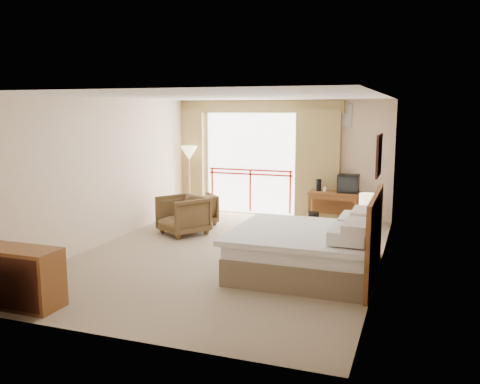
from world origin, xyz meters
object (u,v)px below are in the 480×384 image
at_px(wastebasket, 313,219).
at_px(side_table, 172,210).
at_px(dresser, 17,277).
at_px(nightstand, 366,242).
at_px(table_lamp, 368,202).
at_px(bed, 309,250).
at_px(desk, 334,198).
at_px(armchair_far, 198,224).
at_px(tv, 348,184).
at_px(floor_lamp, 189,155).
at_px(armchair_near, 183,234).

bearing_deg(wastebasket, side_table, -161.00).
bearing_deg(dresser, nightstand, 43.13).
relative_size(table_lamp, dresser, 0.46).
height_order(bed, side_table, bed).
bearing_deg(wastebasket, desk, 54.39).
bearing_deg(bed, wastebasket, 100.26).
distance_m(desk, armchair_far, 3.05).
bearing_deg(tv, floor_lamp, 171.11).
height_order(bed, floor_lamp, floor_lamp).
height_order(wastebasket, armchair_near, armchair_near).
relative_size(armchair_near, side_table, 1.62).
bearing_deg(nightstand, side_table, 164.93).
height_order(floor_lamp, dresser, floor_lamp).
height_order(armchair_near, dresser, dresser).
bearing_deg(table_lamp, floor_lamp, 151.94).
bearing_deg(armchair_far, tv, 154.55).
relative_size(armchair_far, armchair_near, 0.86).
xyz_separation_m(tv, armchair_near, (-3.00, -1.98, -0.91)).
distance_m(nightstand, side_table, 4.26).
height_order(table_lamp, floor_lamp, floor_lamp).
relative_size(bed, armchair_near, 2.48).
relative_size(tv, armchair_far, 0.60).
distance_m(nightstand, wastebasket, 2.33).
relative_size(tv, floor_lamp, 0.27).
bearing_deg(tv, armchair_near, -154.87).
distance_m(armchair_far, dresser, 5.10).
bearing_deg(armchair_near, tv, 66.57).
distance_m(table_lamp, wastebasket, 2.42).
bearing_deg(wastebasket, armchair_near, -146.86).
relative_size(table_lamp, armchair_far, 0.72).
relative_size(table_lamp, tv, 1.20).
relative_size(floor_lamp, dresser, 1.41).
xyz_separation_m(table_lamp, side_table, (-4.16, 0.89, -0.59)).
xyz_separation_m(bed, dresser, (-3.23, -2.52, 0.01)).
bearing_deg(bed, armchair_far, 139.54).
bearing_deg(desk, armchair_far, -159.34).
distance_m(bed, wastebasket, 3.20).
bearing_deg(dresser, table_lamp, 43.51).
bearing_deg(armchair_far, desk, 157.33).
relative_size(armchair_near, dresser, 0.75).
bearing_deg(desk, table_lamp, -68.83).
relative_size(table_lamp, armchair_near, 0.62).
relative_size(nightstand, desk, 0.49).
relative_size(table_lamp, side_table, 1.00).
height_order(nightstand, desk, desk).
bearing_deg(wastebasket, tv, 34.30).
xyz_separation_m(nightstand, armchair_near, (-3.64, 0.40, -0.27)).
distance_m(wastebasket, dresser, 6.25).
bearing_deg(armchair_near, side_table, 166.73).
relative_size(table_lamp, floor_lamp, 0.33).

